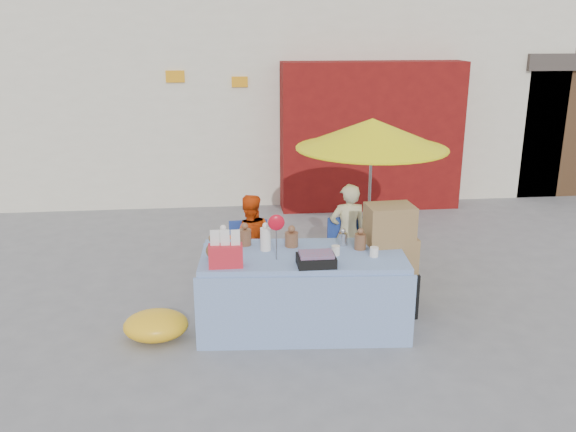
{
  "coord_description": "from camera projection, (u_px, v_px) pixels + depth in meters",
  "views": [
    {
      "loc": [
        -0.41,
        -6.32,
        3.17
      ],
      "look_at": [
        0.33,
        0.6,
        1.0
      ],
      "focal_mm": 38.0,
      "sensor_mm": 36.0,
      "label": 1
    }
  ],
  "objects": [
    {
      "name": "tarp_bundle",
      "position": [
        156.0,
        325.0,
        6.43
      ],
      "size": [
        0.75,
        0.63,
        0.31
      ],
      "primitive_type": "ellipsoid",
      "rotation": [
        0.0,
        0.0,
        0.13
      ],
      "color": "yellow",
      "rests_on": "ground"
    },
    {
      "name": "vendor_beige",
      "position": [
        348.0,
        234.0,
        7.74
      ],
      "size": [
        0.49,
        0.34,
        1.3
      ],
      "primitive_type": "imported",
      "rotation": [
        0.0,
        0.0,
        3.2
      ],
      "color": "beige",
      "rests_on": "ground"
    },
    {
      "name": "backdrop",
      "position": [
        263.0,
        30.0,
        13.25
      ],
      "size": [
        14.0,
        8.0,
        7.8
      ],
      "color": "silver",
      "rests_on": "ground"
    },
    {
      "name": "umbrella",
      "position": [
        372.0,
        134.0,
        7.54
      ],
      "size": [
        1.9,
        1.9,
        2.09
      ],
      "color": "gray",
      "rests_on": "ground"
    },
    {
      "name": "box_stack",
      "position": [
        389.0,
        264.0,
        6.89
      ],
      "size": [
        0.61,
        0.51,
        1.3
      ],
      "rotation": [
        0.0,
        0.0,
        0.06
      ],
      "color": "black",
      "rests_on": "ground"
    },
    {
      "name": "market_table",
      "position": [
        302.0,
        289.0,
        6.62
      ],
      "size": [
        2.29,
        1.2,
        1.35
      ],
      "rotation": [
        0.0,
        0.0,
        -0.07
      ],
      "color": "#87A0D9",
      "rests_on": "ground"
    },
    {
      "name": "ground",
      "position": [
        265.0,
        315.0,
        6.98
      ],
      "size": [
        80.0,
        80.0,
        0.0
      ],
      "primitive_type": "plane",
      "color": "slate",
      "rests_on": "ground"
    },
    {
      "name": "chair_left",
      "position": [
        251.0,
        271.0,
        7.6
      ],
      "size": [
        0.5,
        0.5,
        0.85
      ],
      "rotation": [
        0.0,
        0.0,
        0.05
      ],
      "color": "#213C98",
      "rests_on": "ground"
    },
    {
      "name": "vendor_orange",
      "position": [
        250.0,
        241.0,
        7.63
      ],
      "size": [
        0.61,
        0.49,
        1.2
      ],
      "primitive_type": "imported",
      "rotation": [
        0.0,
        0.0,
        3.2
      ],
      "color": "#E4440C",
      "rests_on": "ground"
    },
    {
      "name": "chair_right",
      "position": [
        349.0,
        267.0,
        7.73
      ],
      "size": [
        0.5,
        0.5,
        0.85
      ],
      "rotation": [
        0.0,
        0.0,
        0.05
      ],
      "color": "#213C98",
      "rests_on": "ground"
    }
  ]
}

